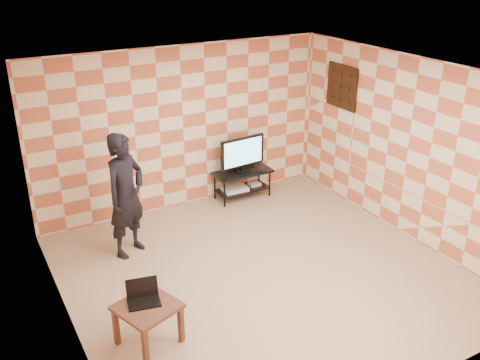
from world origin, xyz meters
name	(u,v)px	position (x,y,z in m)	size (l,w,h in m)	color
floor	(262,273)	(0.00, 0.00, 0.00)	(5.00, 5.00, 0.00)	tan
wall_back	(183,128)	(0.00, 2.50, 1.35)	(5.00, 0.02, 2.70)	beige
wall_front	(411,281)	(0.00, -2.50, 1.35)	(5.00, 0.02, 2.70)	beige
wall_left	(61,229)	(-2.50, 0.00, 1.35)	(0.02, 5.00, 2.70)	beige
wall_right	(408,149)	(2.50, 0.00, 1.35)	(0.02, 5.00, 2.70)	beige
ceiling	(265,76)	(0.00, 0.00, 2.70)	(5.00, 5.00, 0.02)	white
wall_art	(342,87)	(2.47, 1.55, 1.95)	(0.04, 0.72, 0.72)	black
tv_stand	(242,178)	(0.95, 2.21, 0.37)	(1.02, 0.46, 0.50)	black
tv	(243,153)	(0.95, 2.21, 0.84)	(0.85, 0.18, 0.62)	black
dvd_player	(235,189)	(0.79, 2.20, 0.21)	(0.42, 0.30, 0.07)	silver
game_console	(254,184)	(1.20, 2.22, 0.20)	(0.20, 0.15, 0.05)	silver
side_table	(148,312)	(-1.82, -0.58, 0.41)	(0.77, 0.77, 0.50)	#372312
laptop	(143,297)	(-1.82, -0.48, 0.55)	(0.40, 0.34, 0.23)	black
person	(126,195)	(-1.37, 1.40, 0.90)	(0.66, 0.43, 1.81)	black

